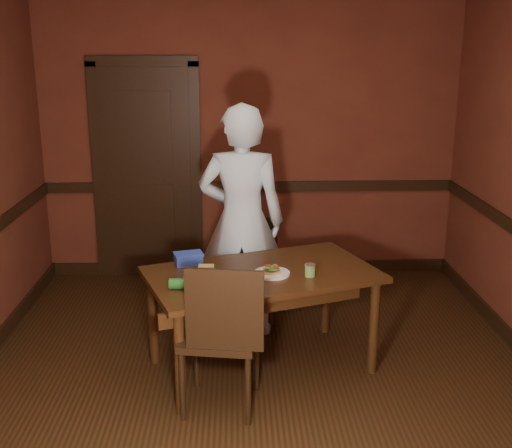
{
  "coord_description": "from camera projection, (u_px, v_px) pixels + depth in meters",
  "views": [
    {
      "loc": [
        -0.14,
        -3.93,
        2.26
      ],
      "look_at": [
        0.0,
        0.35,
        1.05
      ],
      "focal_mm": 45.0,
      "sensor_mm": 36.0,
      "label": 1
    }
  ],
  "objects": [
    {
      "name": "floor",
      "position": [
        258.0,
        385.0,
        4.4
      ],
      "size": [
        4.0,
        4.5,
        0.01
      ],
      "primitive_type": "cube",
      "color": "black",
      "rests_on": "ground"
    },
    {
      "name": "wall_back",
      "position": [
        250.0,
        141.0,
        6.2
      ],
      "size": [
        4.0,
        0.02,
        2.7
      ],
      "primitive_type": "cube",
      "color": "#57271A",
      "rests_on": "ground"
    },
    {
      "name": "wall_front",
      "position": [
        284.0,
        367.0,
        1.87
      ],
      "size": [
        4.0,
        0.02,
        2.7
      ],
      "primitive_type": "cube",
      "color": "#57271A",
      "rests_on": "ground"
    },
    {
      "name": "dado_back",
      "position": [
        250.0,
        187.0,
        6.31
      ],
      "size": [
        4.0,
        0.03,
        0.1
      ],
      "primitive_type": "cube",
      "color": "black",
      "rests_on": "ground"
    },
    {
      "name": "baseboard_back",
      "position": [
        250.0,
        267.0,
        6.54
      ],
      "size": [
        4.0,
        0.03,
        0.12
      ],
      "primitive_type": "cube",
      "color": "black",
      "rests_on": "ground"
    },
    {
      "name": "door",
      "position": [
        147.0,
        168.0,
        6.21
      ],
      "size": [
        1.05,
        0.07,
        2.2
      ],
      "color": "black",
      "rests_on": "ground"
    },
    {
      "name": "dining_table",
      "position": [
        262.0,
        320.0,
        4.55
      ],
      "size": [
        1.77,
        1.36,
        0.73
      ],
      "primitive_type": "cube",
      "rotation": [
        0.0,
        0.0,
        0.35
      ],
      "color": "#321D0C",
      "rests_on": "floor"
    },
    {
      "name": "chair_far",
      "position": [
        261.0,
        270.0,
        5.38
      ],
      "size": [
        0.49,
        0.49,
        0.84
      ],
      "primitive_type": null,
      "rotation": [
        0.0,
        0.0,
        -0.28
      ],
      "color": "black",
      "rests_on": "floor"
    },
    {
      "name": "chair_near",
      "position": [
        220.0,
        333.0,
        4.03
      ],
      "size": [
        0.54,
        0.54,
        1.0
      ],
      "primitive_type": null,
      "rotation": [
        0.0,
        0.0,
        2.99
      ],
      "color": "black",
      "rests_on": "floor"
    },
    {
      "name": "person",
      "position": [
        242.0,
        221.0,
        5.01
      ],
      "size": [
        0.71,
        0.5,
        1.84
      ],
      "primitive_type": "imported",
      "rotation": [
        0.0,
        0.0,
        3.06
      ],
      "color": "silver",
      "rests_on": "floor"
    },
    {
      "name": "sandwich_plate",
      "position": [
        272.0,
        272.0,
        4.39
      ],
      "size": [
        0.25,
        0.25,
        0.06
      ],
      "rotation": [
        0.0,
        0.0,
        -0.32
      ],
      "color": "white",
      "rests_on": "dining_table"
    },
    {
      "name": "sauce_jar",
      "position": [
        310.0,
        270.0,
        4.35
      ],
      "size": [
        0.07,
        0.07,
        0.09
      ],
      "rotation": [
        0.0,
        0.0,
        0.3
      ],
      "color": "#618D41",
      "rests_on": "dining_table"
    },
    {
      "name": "cheese_saucer",
      "position": [
        206.0,
        269.0,
        4.45
      ],
      "size": [
        0.14,
        0.14,
        0.04
      ],
      "rotation": [
        0.0,
        0.0,
        -0.18
      ],
      "color": "white",
      "rests_on": "dining_table"
    },
    {
      "name": "food_tub",
      "position": [
        188.0,
        258.0,
        4.59
      ],
      "size": [
        0.23,
        0.19,
        0.08
      ],
      "rotation": [
        0.0,
        0.0,
        0.28
      ],
      "color": "blue",
      "rests_on": "dining_table"
    },
    {
      "name": "wrapped_veg",
      "position": [
        190.0,
        284.0,
        4.13
      ],
      "size": [
        0.27,
        0.08,
        0.07
      ],
      "primitive_type": "cylinder",
      "rotation": [
        0.0,
        1.57,
        -0.01
      ],
      "color": "#1A541A",
      "rests_on": "dining_table"
    }
  ]
}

